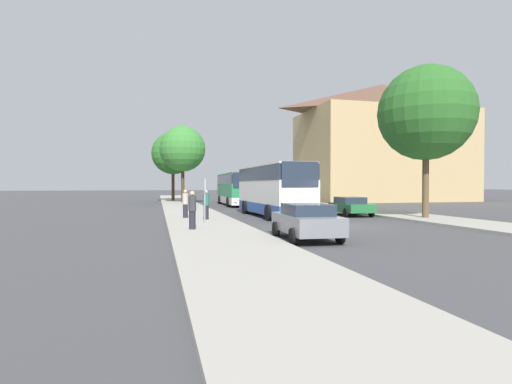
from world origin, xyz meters
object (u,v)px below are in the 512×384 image
bus_stop_sign (205,195)px  bus_middle (235,188)px  pedestrian_waiting_near (192,210)px  pedestrian_waiting_far (185,203)px  bus_front (273,189)px  parked_car_right_near (351,206)px  parked_car_left_curb (306,221)px  parked_car_right_far (265,196)px  tree_left_near (173,153)px  pedestrian_walking_back (206,205)px  tree_right_near (426,113)px  tree_left_far (183,149)px

bus_stop_sign → bus_middle: bearing=74.9°
pedestrian_waiting_near → pedestrian_waiting_far: size_ratio=1.01×
bus_front → parked_car_right_near: 5.75m
parked_car_left_curb → bus_middle: bearing=87.7°
parked_car_left_curb → parked_car_right_near: 13.33m
parked_car_right_far → pedestrian_waiting_far: size_ratio=2.52×
parked_car_right_near → bus_stop_sign: bearing=27.2°
bus_middle → bus_stop_sign: size_ratio=4.81×
bus_stop_sign → pedestrian_waiting_near: size_ratio=1.36×
pedestrian_waiting_near → tree_left_near: bearing=92.3°
bus_front → parked_car_right_near: (5.60, -0.52, -1.18)m
pedestrian_waiting_far → parked_car_left_curb: bearing=17.2°
pedestrian_walking_back → tree_right_near: (13.50, -1.86, 5.64)m
tree_left_near → tree_left_far: (0.90, -5.75, 0.09)m
parked_car_right_near → pedestrian_waiting_far: pedestrian_waiting_far is taller
pedestrian_waiting_far → tree_left_far: 22.85m
parked_car_right_near → pedestrian_waiting_near: bearing=35.2°
bus_front → bus_stop_sign: size_ratio=4.30×
pedestrian_waiting_far → bus_front: bearing=97.6°
bus_middle → bus_stop_sign: (-5.66, -21.02, -0.17)m
tree_left_near → pedestrian_waiting_near: bearing=-90.7°
tree_left_near → tree_right_near: bearing=-65.5°
parked_car_right_far → pedestrian_walking_back: bearing=69.6°
tree_left_far → parked_car_left_curb: bearing=-84.9°
parked_car_left_curb → pedestrian_waiting_far: bearing=114.4°
parked_car_left_curb → pedestrian_waiting_near: pedestrian_waiting_near is taller
parked_car_right_far → tree_left_near: tree_left_near is taller
bus_stop_sign → pedestrian_waiting_near: bus_stop_sign is taller
pedestrian_waiting_far → tree_left_near: bearing=174.8°
pedestrian_walking_back → tree_left_far: bearing=25.8°
bus_middle → parked_car_left_curb: size_ratio=2.75×
bus_stop_sign → tree_left_near: size_ratio=0.27×
parked_car_right_far → parked_car_right_near: bearing=92.8°
tree_left_far → tree_right_near: bearing=-62.4°
tree_left_near → tree_left_far: bearing=-81.2°
pedestrian_walking_back → pedestrian_waiting_far: bearing=61.1°
bus_middle → parked_car_right_near: size_ratio=2.74×
bus_middle → pedestrian_waiting_near: bus_middle is taller
bus_stop_sign → tree_left_far: size_ratio=0.27×
parked_car_left_curb → parked_car_right_far: bearing=80.1°
bus_front → tree_left_far: 21.91m
tree_left_near → bus_front: bearing=-77.8°
tree_right_near → parked_car_left_curb: bearing=-147.4°
parked_car_left_curb → pedestrian_walking_back: size_ratio=2.41×
bus_middle → tree_right_near: size_ratio=1.21×
tree_left_near → parked_car_right_far: bearing=-23.2°
parked_car_right_far → pedestrian_waiting_near: (-11.56, -29.79, 0.26)m
pedestrian_waiting_near → tree_left_far: size_ratio=0.20×
parked_car_right_near → parked_car_left_curb: bearing=58.3°
bus_stop_sign → tree_left_far: 26.72m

